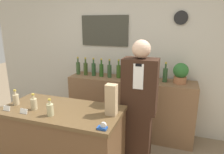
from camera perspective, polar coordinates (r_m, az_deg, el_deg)
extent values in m
cube|color=beige|center=(3.49, 2.66, 6.87)|extent=(5.20, 0.06, 2.70)
cube|color=#3B3A30|center=(3.51, -2.16, 13.08)|extent=(0.84, 0.02, 0.51)
cylinder|color=black|center=(3.27, 19.10, 15.72)|extent=(0.21, 0.03, 0.21)
cube|color=brown|center=(3.41, 5.06, -8.50)|extent=(2.05, 0.45, 0.98)
cube|color=brown|center=(2.59, -13.61, -18.53)|extent=(1.35, 0.64, 0.87)
cube|color=brown|center=(2.37, -14.30, -9.28)|extent=(1.38, 0.67, 0.04)
cube|color=#331E14|center=(2.76, 7.42, -17.03)|extent=(0.32, 0.25, 0.78)
cube|color=#331E14|center=(2.45, 7.99, -2.52)|extent=(0.42, 0.25, 0.68)
cube|color=white|center=(2.29, 7.51, 0.09)|extent=(0.12, 0.01, 0.30)
cube|color=black|center=(2.26, 7.61, 3.38)|extent=(0.07, 0.01, 0.03)
sphere|color=#DBB293|center=(2.36, 8.40, 7.91)|extent=(0.22, 0.22, 0.22)
cylinder|color=#B27047|center=(3.17, 18.83, -0.78)|extent=(0.19, 0.19, 0.10)
sphere|color=#2D6B2D|center=(3.13, 19.06, 1.78)|extent=(0.22, 0.22, 0.22)
cube|color=tan|center=(2.10, -0.18, -6.50)|extent=(0.12, 0.10, 0.33)
cube|color=#1E4799|center=(1.89, -2.82, -14.36)|extent=(0.09, 0.06, 0.02)
cylinder|color=silver|center=(1.87, -2.48, -13.54)|extent=(0.06, 0.02, 0.06)
cube|color=white|center=(2.53, -27.90, -7.91)|extent=(0.09, 0.02, 0.06)
cube|color=white|center=(2.37, -23.93, -8.93)|extent=(0.09, 0.02, 0.06)
cylinder|color=tan|center=(2.64, -25.76, -5.83)|extent=(0.07, 0.07, 0.13)
cylinder|color=tan|center=(2.62, -25.97, -4.07)|extent=(0.03, 0.03, 0.04)
cylinder|color=#B29933|center=(2.61, -26.05, -3.45)|extent=(0.03, 0.03, 0.01)
cylinder|color=tan|center=(2.42, -21.41, -7.23)|extent=(0.07, 0.07, 0.13)
cylinder|color=tan|center=(2.39, -21.61, -5.33)|extent=(0.03, 0.03, 0.04)
cylinder|color=#B29933|center=(2.38, -21.68, -4.65)|extent=(0.03, 0.03, 0.01)
cylinder|color=tan|center=(2.21, -17.24, -8.97)|extent=(0.07, 0.07, 0.13)
cylinder|color=tan|center=(2.18, -17.41, -6.91)|extent=(0.03, 0.03, 0.04)
cylinder|color=#B29933|center=(2.17, -17.48, -6.17)|extent=(0.03, 0.03, 0.01)
cylinder|color=#35522B|center=(3.56, -9.64, 2.46)|extent=(0.07, 0.07, 0.21)
cylinder|color=#35522B|center=(3.53, -9.74, 4.71)|extent=(0.03, 0.03, 0.07)
cylinder|color=#B29933|center=(3.52, -9.77, 5.50)|extent=(0.03, 0.03, 0.02)
cylinder|color=#344A1F|center=(3.49, -7.53, 2.28)|extent=(0.07, 0.07, 0.21)
cylinder|color=#344A1F|center=(3.46, -7.61, 4.57)|extent=(0.03, 0.03, 0.07)
cylinder|color=#B29933|center=(3.45, -7.64, 5.38)|extent=(0.03, 0.03, 0.02)
cylinder|color=#274A27|center=(3.43, -5.26, 2.12)|extent=(0.07, 0.07, 0.21)
cylinder|color=#274A27|center=(3.40, -5.32, 4.46)|extent=(0.03, 0.03, 0.07)
cylinder|color=#B29933|center=(3.39, -5.34, 5.28)|extent=(0.03, 0.03, 0.02)
cylinder|color=#29511D|center=(3.36, -3.04, 1.89)|extent=(0.07, 0.07, 0.21)
cylinder|color=#29511D|center=(3.33, -3.07, 4.28)|extent=(0.03, 0.03, 0.07)
cylinder|color=#B29933|center=(3.32, -3.08, 5.11)|extent=(0.03, 0.03, 0.02)
cylinder|color=#2F4B2A|center=(3.30, -0.72, 1.66)|extent=(0.07, 0.07, 0.21)
cylinder|color=#2F4B2A|center=(3.27, -0.73, 4.08)|extent=(0.03, 0.03, 0.07)
cylinder|color=#B29933|center=(3.26, -0.73, 4.94)|extent=(0.03, 0.03, 0.02)
cylinder|color=#33551C|center=(3.28, 1.89, 1.56)|extent=(0.07, 0.07, 0.21)
cylinder|color=#33551C|center=(3.25, 1.91, 4.00)|extent=(0.03, 0.03, 0.07)
cylinder|color=#B29933|center=(3.24, 1.91, 4.86)|extent=(0.03, 0.03, 0.02)
cylinder|color=#2D5127|center=(3.21, 4.28, 1.25)|extent=(0.07, 0.07, 0.21)
cylinder|color=#2D5127|center=(3.18, 4.33, 3.74)|extent=(0.03, 0.03, 0.07)
cylinder|color=#B29933|center=(3.17, 4.35, 4.61)|extent=(0.03, 0.03, 0.02)
cylinder|color=#2D4B1E|center=(3.21, 7.00, 1.18)|extent=(0.07, 0.07, 0.21)
cylinder|color=#2D4B1E|center=(3.18, 7.09, 3.67)|extent=(0.03, 0.03, 0.07)
cylinder|color=#B29933|center=(3.17, 7.12, 4.54)|extent=(0.03, 0.03, 0.02)
cylinder|color=#33591C|center=(3.17, 9.57, 0.90)|extent=(0.07, 0.07, 0.21)
cylinder|color=#33591C|center=(3.14, 9.68, 3.41)|extent=(0.03, 0.03, 0.07)
cylinder|color=#B29933|center=(3.13, 9.72, 4.30)|extent=(0.03, 0.03, 0.02)
cylinder|color=#2D5724|center=(3.14, 12.18, 0.59)|extent=(0.07, 0.07, 0.21)
cylinder|color=#2D5724|center=(3.10, 12.33, 3.13)|extent=(0.03, 0.03, 0.07)
cylinder|color=#B29933|center=(3.09, 12.38, 4.02)|extent=(0.03, 0.03, 0.02)
cylinder|color=#2C4D2A|center=(3.15, 14.93, 0.49)|extent=(0.07, 0.07, 0.21)
cylinder|color=#2C4D2A|center=(3.12, 15.11, 3.02)|extent=(0.03, 0.03, 0.07)
cylinder|color=#B29933|center=(3.11, 15.17, 3.91)|extent=(0.03, 0.03, 0.02)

